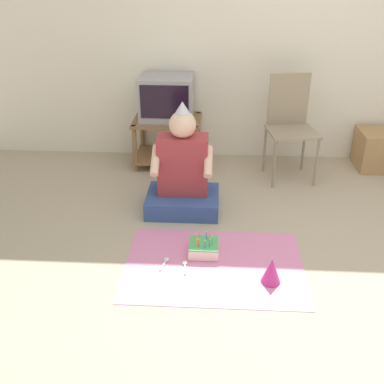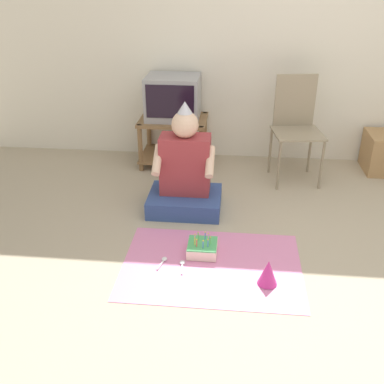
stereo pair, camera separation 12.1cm
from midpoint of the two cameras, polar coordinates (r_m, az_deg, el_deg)
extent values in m
plane|color=tan|center=(2.98, 14.37, -10.85)|extent=(16.00, 16.00, 0.00)
cube|color=silver|center=(4.48, 11.61, 19.91)|extent=(6.40, 0.06, 2.55)
cube|color=olive|center=(4.38, -3.96, 9.08)|extent=(0.64, 0.50, 0.03)
cube|color=olive|center=(4.50, -3.81, 4.67)|extent=(0.64, 0.50, 0.02)
cylinder|color=olive|center=(4.29, -8.07, 5.44)|extent=(0.04, 0.04, 0.46)
cylinder|color=olive|center=(4.22, -0.30, 5.33)|extent=(0.04, 0.04, 0.46)
cylinder|color=olive|center=(4.69, -7.09, 7.40)|extent=(0.04, 0.04, 0.46)
cylinder|color=olive|center=(4.63, 0.04, 7.32)|extent=(0.04, 0.04, 0.46)
cube|color=#99999E|center=(4.33, -4.02, 11.87)|extent=(0.50, 0.42, 0.40)
cube|color=black|center=(4.12, -4.39, 11.30)|extent=(0.44, 0.01, 0.30)
cube|color=gray|center=(4.11, 11.77, 7.49)|extent=(0.47, 0.46, 0.02)
cube|color=gray|center=(4.21, 11.36, 11.42)|extent=(0.37, 0.07, 0.48)
cylinder|color=gray|center=(3.98, 9.57, 3.50)|extent=(0.02, 0.02, 0.46)
cylinder|color=gray|center=(4.08, 14.70, 3.62)|extent=(0.02, 0.02, 0.46)
cylinder|color=gray|center=(4.30, 8.41, 5.43)|extent=(0.02, 0.02, 0.46)
cylinder|color=gray|center=(4.40, 13.21, 5.51)|extent=(0.02, 0.02, 0.46)
cube|color=#334C8C|center=(3.63, -2.12, -1.22)|extent=(0.58, 0.45, 0.14)
cube|color=#993338|center=(3.54, -2.14, 3.48)|extent=(0.39, 0.22, 0.47)
sphere|color=beige|center=(3.42, -2.23, 8.54)|extent=(0.21, 0.21, 0.21)
cone|color=silver|center=(3.38, -2.27, 10.69)|extent=(0.11, 0.11, 0.09)
cylinder|color=beige|center=(3.44, -5.68, 4.01)|extent=(0.06, 0.25, 0.20)
cylinder|color=beige|center=(3.40, 1.07, 3.88)|extent=(0.06, 0.25, 0.20)
cube|color=pink|center=(3.02, 1.66, -9.24)|extent=(1.18, 0.84, 0.01)
cube|color=#F4E0C6|center=(3.11, 0.39, -7.18)|extent=(0.20, 0.20, 0.07)
cube|color=#4CB266|center=(3.08, 0.40, -6.58)|extent=(0.20, 0.20, 0.01)
cylinder|color=#66C666|center=(3.06, 1.43, -6.27)|extent=(0.01, 0.01, 0.06)
sphere|color=#FFCC4C|center=(3.04, 1.44, -5.71)|extent=(0.01, 0.01, 0.01)
cylinder|color=#E58CCC|center=(3.10, 1.13, -5.79)|extent=(0.01, 0.01, 0.06)
sphere|color=#FFCC4C|center=(3.08, 1.13, -5.24)|extent=(0.01, 0.01, 0.01)
cylinder|color=#4C7FE5|center=(3.11, 0.71, -5.65)|extent=(0.01, 0.01, 0.06)
sphere|color=#FFCC4C|center=(3.10, 0.71, -5.10)|extent=(0.01, 0.01, 0.01)
cylinder|color=#66C666|center=(3.11, -0.17, -5.72)|extent=(0.01, 0.01, 0.06)
sphere|color=#FFCC4C|center=(3.09, -0.18, -5.17)|extent=(0.01, 0.01, 0.01)
cylinder|color=#E58CCC|center=(3.09, -0.56, -5.98)|extent=(0.01, 0.01, 0.06)
sphere|color=#FFCC4C|center=(3.07, -0.57, -5.42)|extent=(0.01, 0.01, 0.01)
cylinder|color=yellow|center=(3.05, -0.55, -6.42)|extent=(0.01, 0.01, 0.06)
sphere|color=#FFCC4C|center=(3.03, -0.55, -5.86)|extent=(0.01, 0.01, 0.01)
cylinder|color=#EA4C4C|center=(3.04, -0.30, -6.61)|extent=(0.01, 0.01, 0.06)
sphere|color=#FFCC4C|center=(3.02, -0.30, -6.05)|extent=(0.01, 0.01, 0.01)
cylinder|color=#4C7FE5|center=(3.02, 0.51, -6.75)|extent=(0.01, 0.01, 0.06)
sphere|color=#FFCC4C|center=(3.00, 0.51, -6.19)|extent=(0.01, 0.01, 0.01)
cylinder|color=#4C7FE5|center=(3.04, 1.13, -6.60)|extent=(0.01, 0.01, 0.06)
sphere|color=#FFCC4C|center=(3.02, 1.13, -6.04)|extent=(0.01, 0.01, 0.01)
cone|color=#CC338C|center=(2.86, 8.85, -9.82)|extent=(0.12, 0.12, 0.17)
ellipsoid|color=white|center=(3.06, -4.40, -8.56)|extent=(0.04, 0.05, 0.01)
cube|color=white|center=(3.01, -4.90, -9.34)|extent=(0.04, 0.10, 0.01)
ellipsoid|color=white|center=(3.02, -2.08, -8.97)|extent=(0.04, 0.05, 0.01)
cube|color=white|center=(2.97, -2.09, -9.81)|extent=(0.02, 0.10, 0.01)
camera|label=1|loc=(0.06, -91.09, -0.56)|focal=42.00mm
camera|label=2|loc=(0.06, 88.91, 0.56)|focal=42.00mm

